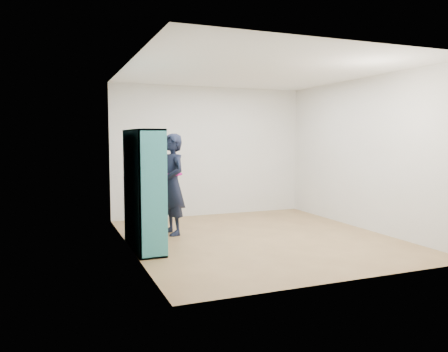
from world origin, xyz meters
name	(u,v)px	position (x,y,z in m)	size (l,w,h in m)	color
floor	(258,238)	(0.00, 0.00, 0.00)	(4.50, 4.50, 0.00)	olive
ceiling	(260,71)	(0.00, 0.00, 2.60)	(4.50, 4.50, 0.00)	white
wall_left	(130,158)	(-2.00, 0.00, 1.30)	(0.02, 4.50, 2.60)	silver
wall_right	(363,154)	(2.00, 0.00, 1.30)	(0.02, 4.50, 2.60)	silver
wall_back	(210,151)	(0.00, 2.25, 1.30)	(4.00, 0.02, 2.60)	silver
wall_front	(351,163)	(0.00, -2.25, 1.30)	(4.00, 0.02, 2.60)	silver
bookshelf	(142,191)	(-1.83, 0.02, 0.82)	(0.37, 1.27, 1.69)	teal
person	(172,184)	(-1.20, 0.75, 0.82)	(0.51, 0.67, 1.65)	black
smartphone	(162,178)	(-1.35, 0.80, 0.93)	(0.05, 0.08, 0.13)	silver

